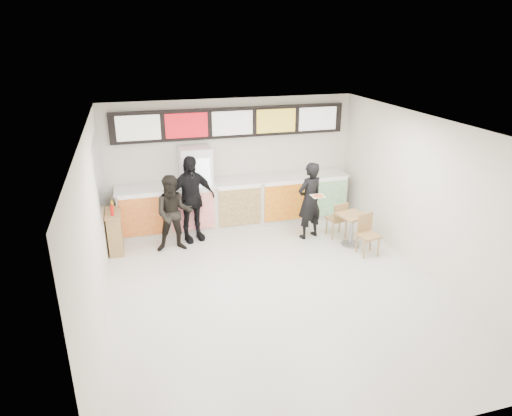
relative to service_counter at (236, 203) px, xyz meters
name	(u,v)px	position (x,y,z in m)	size (l,w,h in m)	color
floor	(276,289)	(0.00, -3.09, -0.57)	(7.00, 7.00, 0.00)	beige
ceiling	(279,126)	(0.00, -3.09, 2.43)	(7.00, 7.00, 0.00)	white
wall_back	(232,161)	(0.00, 0.41, 0.93)	(6.00, 6.00, 0.00)	silver
wall_left	(94,232)	(-3.00, -3.09, 0.93)	(7.00, 7.00, 0.00)	silver
wall_right	(428,197)	(3.00, -3.09, 0.93)	(7.00, 7.00, 0.00)	silver
service_counter	(236,203)	(0.00, 0.00, 0.00)	(5.56, 0.77, 1.14)	silver
menu_board	(232,123)	(0.00, 0.32, 1.88)	(5.50, 0.14, 0.70)	black
drinks_fridge	(197,189)	(-0.93, 0.02, 0.43)	(0.70, 0.67, 2.00)	white
mirror_panel	(99,173)	(-2.99, -0.64, 1.18)	(0.01, 2.00, 1.50)	#B2B7BF
customer_main	(310,201)	(1.42, -1.12, 0.32)	(0.65, 0.42, 1.78)	black
customer_left	(174,214)	(-1.58, -0.96, 0.26)	(0.81, 0.63, 1.67)	black
customer_mid	(191,199)	(-1.16, -0.54, 0.41)	(1.15, 0.48, 1.96)	black
pizza_slice	(318,196)	(1.42, -1.57, 0.58)	(0.36, 0.36, 0.02)	beige
cafe_table	(352,224)	(2.18, -1.77, -0.07)	(0.72, 1.52, 0.86)	#A6824C
condiment_ledge	(115,231)	(-2.82, -0.65, -0.12)	(0.32, 0.80, 1.06)	#A6824C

